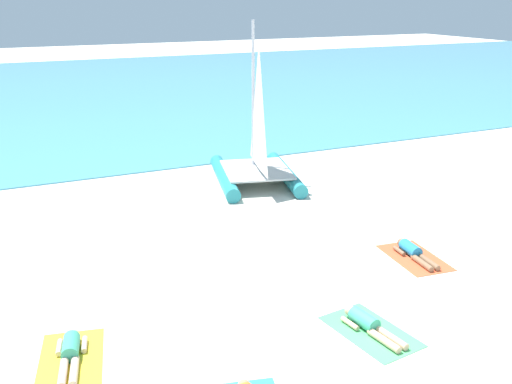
# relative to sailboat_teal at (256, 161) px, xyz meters

# --- Properties ---
(ground_plane) EXTENTS (120.00, 120.00, 0.00)m
(ground_plane) POSITION_rel_sailboat_teal_xyz_m (-1.91, 0.23, -0.80)
(ground_plane) COLOR silver
(ocean_water) EXTENTS (120.00, 40.00, 0.05)m
(ocean_water) POSITION_rel_sailboat_teal_xyz_m (-1.91, 22.82, -0.77)
(ocean_water) COLOR #4C9EB7
(ocean_water) RESTS_ON ground
(sailboat_teal) EXTENTS (3.54, 4.63, 5.37)m
(sailboat_teal) POSITION_rel_sailboat_teal_xyz_m (0.00, 0.00, 0.00)
(sailboat_teal) COLOR teal
(sailboat_teal) RESTS_ON ground
(towel_leftmost) EXTENTS (1.48, 2.09, 0.01)m
(towel_leftmost) POSITION_rel_sailboat_teal_xyz_m (-7.34, -7.99, -0.79)
(towel_leftmost) COLOR yellow
(towel_leftmost) RESTS_ON ground
(sunbather_leftmost) EXTENTS (0.72, 1.56, 0.30)m
(sunbather_leftmost) POSITION_rel_sailboat_teal_xyz_m (-7.32, -7.92, -0.67)
(sunbather_leftmost) COLOR #3FB28C
(sunbather_leftmost) RESTS_ON towel_leftmost
(towel_center_right) EXTENTS (1.33, 2.02, 0.01)m
(towel_center_right) POSITION_rel_sailboat_teal_xyz_m (-1.97, -9.45, -0.79)
(towel_center_right) COLOR #4CB266
(towel_center_right) RESTS_ON ground
(sunbather_center_right) EXTENTS (0.60, 1.57, 0.30)m
(sunbather_center_right) POSITION_rel_sailboat_teal_xyz_m (-1.98, -9.38, -0.67)
(sunbather_center_right) COLOR #3FB28C
(sunbather_center_right) RESTS_ON towel_center_right
(towel_rightmost) EXTENTS (1.30, 2.01, 0.01)m
(towel_rightmost) POSITION_rel_sailboat_teal_xyz_m (0.98, -7.13, -0.79)
(towel_rightmost) COLOR #EA5933
(towel_rightmost) RESTS_ON ground
(sunbather_rightmost) EXTENTS (0.59, 1.57, 0.30)m
(sunbather_rightmost) POSITION_rel_sailboat_teal_xyz_m (0.99, -7.06, -0.67)
(sunbather_rightmost) COLOR #268CCC
(sunbather_rightmost) RESTS_ON towel_rightmost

